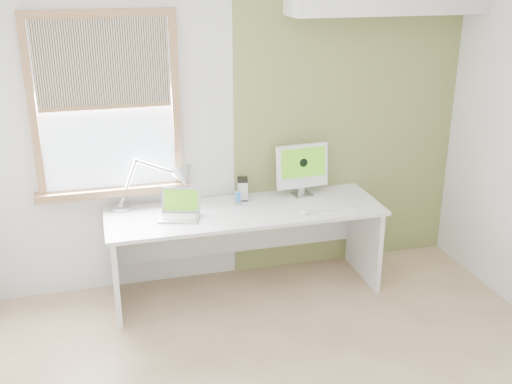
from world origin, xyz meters
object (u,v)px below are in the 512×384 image
object	(u,v)px
laptop	(180,210)
imac	(302,167)
desk_lamp	(171,181)
desk	(244,229)
external_drive	(243,189)

from	to	relation	value
laptop	imac	size ratio (longest dim) A/B	0.79
desk_lamp	laptop	size ratio (longest dim) A/B	2.03
desk	external_drive	world-z (taller)	external_drive
laptop	imac	bearing A→B (deg)	10.82
external_drive	desk	bearing A→B (deg)	-101.86
external_drive	imac	xyz separation A→B (m)	(0.50, -0.04, 0.16)
desk	desk_lamp	distance (m)	0.71
desk_lamp	laptop	world-z (taller)	desk_lamp
desk	laptop	size ratio (longest dim) A/B	6.17
desk_lamp	desk	bearing A→B (deg)	-16.29
imac	desk	bearing A→B (deg)	-165.73
desk	imac	world-z (taller)	imac
laptop	imac	distance (m)	1.10
desk_lamp	external_drive	xyz separation A→B (m)	(0.59, 0.01, -0.13)
imac	desk_lamp	bearing A→B (deg)	178.77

